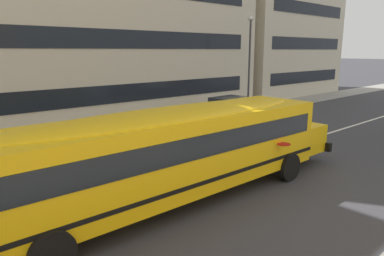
% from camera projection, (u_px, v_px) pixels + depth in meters
% --- Properties ---
extents(ground_plane, '(400.00, 400.00, 0.00)m').
position_uv_depth(ground_plane, '(101.00, 203.00, 10.59)').
color(ground_plane, '#38383D').
extents(sidewalk_far, '(120.00, 3.00, 0.01)m').
position_uv_depth(sidewalk_far, '(17.00, 148.00, 16.52)').
color(sidewalk_far, gray).
rests_on(sidewalk_far, ground_plane).
extents(lane_centreline, '(110.00, 0.16, 0.01)m').
position_uv_depth(lane_centreline, '(101.00, 203.00, 10.59)').
color(lane_centreline, silver).
rests_on(lane_centreline, ground_plane).
extents(school_bus, '(12.70, 3.11, 2.83)m').
position_uv_depth(school_bus, '(181.00, 146.00, 10.55)').
color(school_bus, yellow).
rests_on(school_bus, ground_plane).
extents(parked_car_beige_beside_sign, '(3.96, 2.01, 1.64)m').
position_uv_depth(parked_car_beige_beside_sign, '(230.00, 110.00, 22.22)').
color(parked_car_beige_beside_sign, '#C1B28E').
rests_on(parked_car_beige_beside_sign, ground_plane).
extents(street_lamp, '(0.44, 0.44, 6.80)m').
position_uv_depth(street_lamp, '(250.00, 53.00, 25.44)').
color(street_lamp, '#38383D').
rests_on(street_lamp, ground_plane).
extents(apartment_block_far_right, '(14.01, 10.74, 13.30)m').
position_uv_depth(apartment_block_far_right, '(264.00, 30.00, 37.98)').
color(apartment_block_far_right, beige).
rests_on(apartment_block_far_right, ground_plane).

